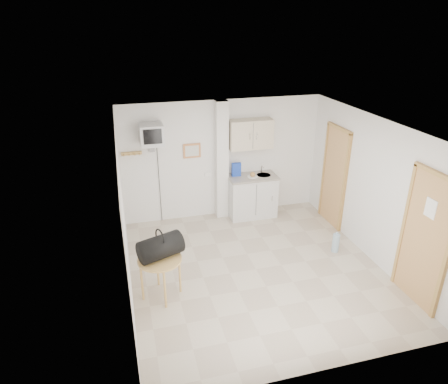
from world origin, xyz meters
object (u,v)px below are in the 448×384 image
object	(u,v)px
crt_television	(152,135)
round_table	(160,263)
duffel_bag	(161,247)
water_bottle	(336,243)

from	to	relation	value
crt_television	round_table	bearing A→B (deg)	-94.96
duffel_bag	water_bottle	world-z (taller)	duffel_bag
duffel_bag	water_bottle	distance (m)	3.32
crt_television	duffel_bag	size ratio (longest dim) A/B	2.94
crt_television	water_bottle	size ratio (longest dim) A/B	5.43
duffel_bag	water_bottle	bearing A→B (deg)	-14.01
water_bottle	duffel_bag	bearing A→B (deg)	-172.56
round_table	water_bottle	xyz separation A→B (m)	(3.26, 0.45, -0.42)
round_table	duffel_bag	distance (m)	0.27
round_table	water_bottle	size ratio (longest dim) A/B	1.71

